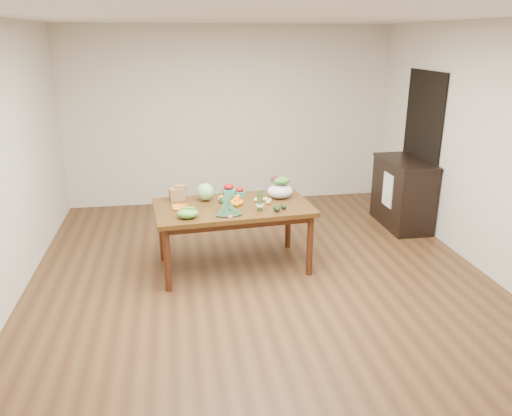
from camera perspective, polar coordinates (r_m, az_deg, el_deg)
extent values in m
plane|color=brown|center=(5.38, 0.90, -8.89)|extent=(6.00, 6.00, 0.00)
cube|color=white|center=(4.76, 1.08, 21.18)|extent=(5.00, 6.00, 0.02)
cube|color=beige|center=(7.82, -3.07, 10.38)|extent=(5.00, 0.02, 2.70)
cube|color=beige|center=(2.22, 15.55, -13.54)|extent=(5.00, 0.02, 2.70)
cube|color=beige|center=(5.88, 25.81, 5.65)|extent=(0.02, 6.00, 2.70)
cube|color=#533313|center=(5.66, -2.60, -3.28)|extent=(1.78, 1.08, 0.75)
cube|color=black|center=(7.27, 18.28, 6.39)|extent=(0.02, 1.00, 2.10)
cube|color=black|center=(7.18, 16.42, 1.64)|extent=(0.52, 1.02, 0.94)
cube|color=white|center=(6.99, 14.81, 2.00)|extent=(0.02, 0.28, 0.45)
sphere|color=#90C672|center=(5.69, -5.81, 1.84)|extent=(0.20, 0.20, 0.20)
sphere|color=orange|center=(5.60, -3.96, 1.02)|extent=(0.09, 0.09, 0.09)
sphere|color=#E1550D|center=(5.68, -2.13, 1.23)|extent=(0.07, 0.07, 0.07)
sphere|color=orange|center=(5.58, -2.25, 0.92)|extent=(0.08, 0.08, 0.08)
ellipsoid|color=#68A738|center=(5.16, -7.83, -0.61)|extent=(0.23, 0.17, 0.10)
ellipsoid|color=tan|center=(5.62, 0.02, 0.93)|extent=(0.06, 0.05, 0.05)
ellipsoid|color=tan|center=(5.55, 1.42, 0.66)|extent=(0.05, 0.05, 0.05)
ellipsoid|color=#CFBE77|center=(5.64, 1.10, 0.99)|extent=(0.06, 0.05, 0.05)
ellipsoid|color=tan|center=(5.67, 0.66, 1.05)|extent=(0.05, 0.04, 0.04)
ellipsoid|color=tan|center=(5.61, 1.55, 0.89)|extent=(0.06, 0.05, 0.05)
ellipsoid|color=black|center=(5.32, 2.39, -0.05)|extent=(0.10, 0.12, 0.07)
ellipsoid|color=black|center=(5.40, 3.17, 0.21)|extent=(0.09, 0.10, 0.06)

